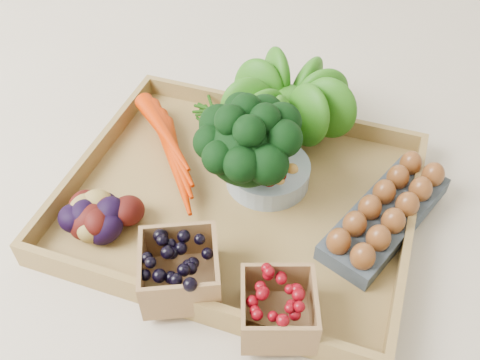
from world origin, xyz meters
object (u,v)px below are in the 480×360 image
(cherry_bowl, at_px, (268,173))
(egg_carton, at_px, (385,217))
(tray, at_px, (240,202))
(broccoli, at_px, (247,164))

(cherry_bowl, bearing_deg, egg_carton, -8.41)
(cherry_bowl, bearing_deg, tray, -118.54)
(broccoli, bearing_deg, cherry_bowl, 57.55)
(tray, bearing_deg, broccoli, 71.12)
(broccoli, relative_size, egg_carton, 0.65)
(egg_carton, bearing_deg, broccoli, -156.23)
(tray, distance_m, egg_carton, 0.23)
(tray, xyz_separation_m, broccoli, (0.01, 0.02, 0.07))
(broccoli, bearing_deg, egg_carton, 2.08)
(tray, height_order, cherry_bowl, cherry_bowl)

